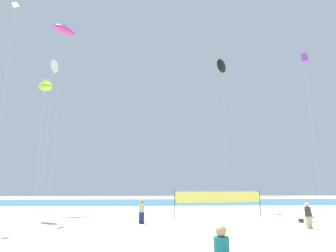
# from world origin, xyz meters

# --- Properties ---
(ground_plane) EXTENTS (120.00, 120.00, 0.00)m
(ground_plane) POSITION_xyz_m (0.00, 0.00, 0.00)
(ground_plane) COLOR beige
(ocean_band) EXTENTS (120.00, 20.00, 0.01)m
(ocean_band) POSITION_xyz_m (0.00, 33.30, 0.00)
(ocean_band) COLOR teal
(ocean_band) RESTS_ON ground
(beachgoer_sage_shirt) EXTENTS (0.40, 0.40, 1.75)m
(beachgoer_sage_shirt) POSITION_xyz_m (-3.56, 5.53, 0.93)
(beachgoer_sage_shirt) COLOR navy
(beachgoer_sage_shirt) RESTS_ON ground
(beachgoer_charcoal_shirt) EXTENTS (0.37, 0.37, 1.61)m
(beachgoer_charcoal_shirt) POSITION_xyz_m (7.28, 2.65, 0.86)
(beachgoer_charcoal_shirt) COLOR #99B28C
(beachgoer_charcoal_shirt) RESTS_ON ground
(folding_beach_chair) EXTENTS (0.52, 0.65, 0.89)m
(folding_beach_chair) POSITION_xyz_m (9.25, 6.08, 0.47)
(folding_beach_chair) COLOR #1959B2
(folding_beach_chair) RESTS_ON ground
(volleyball_net) EXTENTS (7.68, 1.37, 2.40)m
(volleyball_net) POSITION_xyz_m (2.85, 8.66, 1.63)
(volleyball_net) COLOR #4C4C51
(volleyball_net) RESTS_ON ground
(beach_handbag) EXTENTS (0.35, 0.17, 0.28)m
(beach_handbag) POSITION_xyz_m (8.26, 5.53, 0.14)
(beach_handbag) COLOR #2D2D33
(beach_handbag) RESTS_ON ground
(kite_black_delta) EXTENTS (1.54, 1.31, 17.87)m
(kite_black_delta) POSITION_xyz_m (5.52, 15.79, 16.99)
(kite_black_delta) COLOR silver
(kite_black_delta) RESTS_ON ground
(kite_white_delta) EXTENTS (0.60, 1.18, 13.34)m
(kite_white_delta) POSITION_xyz_m (-11.53, 7.36, 12.75)
(kite_white_delta) COLOR silver
(kite_white_delta) RESTS_ON ground
(kite_lime_inflatable) EXTENTS (2.42, 2.36, 12.27)m
(kite_lime_inflatable) POSITION_xyz_m (-12.71, 9.13, 11.58)
(kite_lime_inflatable) COLOR silver
(kite_lime_inflatable) RESTS_ON ground
(kite_magenta_inflatable) EXTENTS (2.68, 2.01, 21.96)m
(kite_magenta_inflatable) POSITION_xyz_m (-13.84, 15.83, 21.27)
(kite_magenta_inflatable) COLOR silver
(kite_magenta_inflatable) RESTS_ON ground
(kite_white_diamond) EXTENTS (0.62, 0.63, 17.11)m
(kite_white_diamond) POSITION_xyz_m (-14.00, 4.87, 16.09)
(kite_white_diamond) COLOR silver
(kite_white_diamond) RESTS_ON ground
(kite_violet_box) EXTENTS (0.74, 0.74, 16.18)m
(kite_violet_box) POSITION_xyz_m (12.95, 10.73, 15.68)
(kite_violet_box) COLOR silver
(kite_violet_box) RESTS_ON ground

